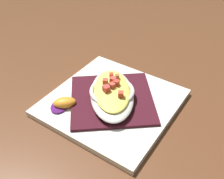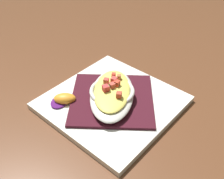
# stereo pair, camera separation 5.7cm
# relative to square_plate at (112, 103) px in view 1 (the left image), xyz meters

# --- Properties ---
(ground_plane) EXTENTS (2.60, 2.60, 0.00)m
(ground_plane) POSITION_rel_square_plate_xyz_m (0.00, 0.00, -0.01)
(ground_plane) COLOR brown
(square_plate) EXTENTS (0.30, 0.30, 0.01)m
(square_plate) POSITION_rel_square_plate_xyz_m (0.00, 0.00, 0.00)
(square_plate) COLOR white
(square_plate) RESTS_ON ground_plane
(folded_napkin) EXTENTS (0.24, 0.24, 0.01)m
(folded_napkin) POSITION_rel_square_plate_xyz_m (0.00, 0.00, 0.01)
(folded_napkin) COLOR #3E121D
(folded_napkin) RESTS_ON square_plate
(gratin_dish) EXTENTS (0.18, 0.19, 0.04)m
(gratin_dish) POSITION_rel_square_plate_xyz_m (-0.00, -0.00, 0.03)
(gratin_dish) COLOR silver
(gratin_dish) RESTS_ON folded_napkin
(orange_garnish) EXTENTS (0.07, 0.06, 0.02)m
(orange_garnish) POSITION_rel_square_plate_xyz_m (0.09, -0.06, 0.02)
(orange_garnish) COLOR #501863
(orange_garnish) RESTS_ON square_plate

